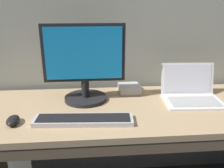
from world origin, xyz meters
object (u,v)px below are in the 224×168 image
object	(u,v)px
laptop_white	(191,92)
external_monitor	(84,66)
external_drive_box	(129,89)
wired_keyboard	(84,120)
computer_mouse	(13,120)

from	to	relation	value
laptop_white	external_monitor	distance (m)	0.66
laptop_white	external_drive_box	size ratio (longest dim) A/B	2.53
external_monitor	external_drive_box	world-z (taller)	external_monitor
wired_keyboard	computer_mouse	world-z (taller)	computer_mouse
external_monitor	computer_mouse	size ratio (longest dim) A/B	4.65
wired_keyboard	external_drive_box	world-z (taller)	external_drive_box
wired_keyboard	external_drive_box	distance (m)	0.48
laptop_white	computer_mouse	distance (m)	1.01
external_monitor	wired_keyboard	distance (m)	0.34
external_monitor	computer_mouse	distance (m)	0.48
external_monitor	computer_mouse	bearing A→B (deg)	-142.96
external_drive_box	wired_keyboard	bearing A→B (deg)	-126.67
laptop_white	external_monitor	world-z (taller)	external_monitor
laptop_white	wired_keyboard	distance (m)	0.69
external_drive_box	external_monitor	bearing A→B (deg)	-158.40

